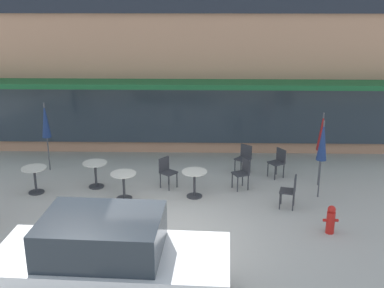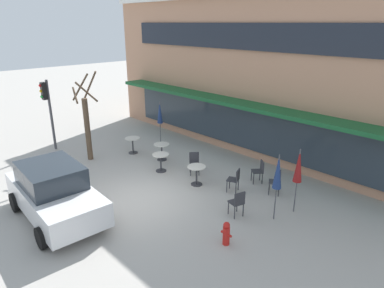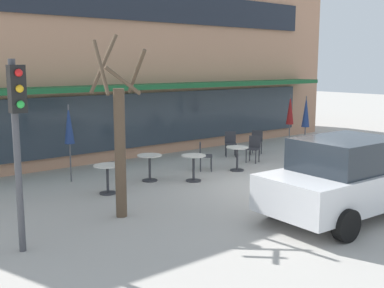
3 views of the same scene
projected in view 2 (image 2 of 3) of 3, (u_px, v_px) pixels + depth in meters
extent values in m
plane|color=#ADA8A0|center=(141.00, 199.00, 12.11)|extent=(80.00, 80.00, 0.00)
cube|color=tan|center=(299.00, 68.00, 17.37)|extent=(19.35, 8.00, 7.40)
cube|color=#19592D|center=(242.00, 104.00, 14.79)|extent=(16.44, 1.10, 0.16)
cube|color=#1E232D|center=(252.00, 37.00, 14.18)|extent=(15.48, 0.10, 1.10)
cube|color=#2D3842|center=(247.00, 128.00, 15.51)|extent=(15.48, 0.10, 1.90)
cylinder|color=#333338|center=(162.00, 159.00, 15.53)|extent=(0.44, 0.44, 0.03)
cylinder|color=#333338|center=(162.00, 152.00, 15.41)|extent=(0.07, 0.07, 0.70)
cylinder|color=silver|center=(162.00, 144.00, 15.29)|extent=(0.70, 0.70, 0.03)
cylinder|color=#333338|center=(161.00, 171.00, 14.35)|extent=(0.44, 0.44, 0.03)
cylinder|color=#333338|center=(161.00, 163.00, 14.23)|extent=(0.07, 0.07, 0.70)
cylinder|color=silver|center=(161.00, 155.00, 14.11)|extent=(0.70, 0.70, 0.03)
cylinder|color=#333338|center=(197.00, 184.00, 13.16)|extent=(0.44, 0.44, 0.03)
cylinder|color=#333338|center=(197.00, 175.00, 13.04)|extent=(0.07, 0.07, 0.70)
cylinder|color=silver|center=(197.00, 167.00, 12.92)|extent=(0.70, 0.70, 0.03)
cylinder|color=#333338|center=(133.00, 153.00, 16.34)|extent=(0.44, 0.44, 0.03)
cylinder|color=#333338|center=(133.00, 145.00, 16.22)|extent=(0.07, 0.07, 0.70)
cylinder|color=silver|center=(132.00, 138.00, 16.10)|extent=(0.70, 0.70, 0.03)
cylinder|color=#4C4C51|center=(160.00, 123.00, 17.27)|extent=(0.04, 0.04, 2.20)
cone|color=navy|center=(160.00, 112.00, 17.08)|extent=(0.28, 0.28, 1.10)
cylinder|color=#4C4C51|center=(276.00, 188.00, 10.48)|extent=(0.04, 0.04, 2.20)
cone|color=navy|center=(278.00, 171.00, 10.30)|extent=(0.28, 0.28, 1.10)
cylinder|color=#4C4C51|center=(297.00, 181.00, 10.92)|extent=(0.04, 0.04, 2.20)
cone|color=maroon|center=(299.00, 165.00, 10.73)|extent=(0.28, 0.28, 1.10)
cylinder|color=#333338|center=(269.00, 190.00, 12.27)|extent=(0.04, 0.04, 0.45)
cylinder|color=#333338|center=(269.00, 185.00, 12.58)|extent=(0.04, 0.04, 0.45)
cylinder|color=#333338|center=(279.00, 191.00, 12.19)|extent=(0.04, 0.04, 0.45)
cylinder|color=#333338|center=(279.00, 187.00, 12.50)|extent=(0.04, 0.04, 0.45)
cube|color=#333338|center=(274.00, 182.00, 12.31)|extent=(0.55, 0.55, 0.04)
cube|color=#333338|center=(280.00, 177.00, 12.19)|extent=(0.24, 0.36, 0.40)
cylinder|color=#333338|center=(199.00, 170.00, 13.87)|extent=(0.04, 0.04, 0.45)
cylinder|color=#333338|center=(191.00, 171.00, 13.84)|extent=(0.04, 0.04, 0.45)
cylinder|color=#333338|center=(198.00, 167.00, 14.18)|extent=(0.04, 0.04, 0.45)
cylinder|color=#333338|center=(190.00, 167.00, 14.16)|extent=(0.04, 0.04, 0.45)
cube|color=#333338|center=(194.00, 163.00, 13.93)|extent=(0.56, 0.56, 0.04)
cube|color=#333338|center=(194.00, 157.00, 14.03)|extent=(0.28, 0.33, 0.40)
cylinder|color=#333338|center=(228.00, 208.00, 11.06)|extent=(0.04, 0.04, 0.45)
cylinder|color=#333338|center=(237.00, 205.00, 11.21)|extent=(0.04, 0.04, 0.45)
cylinder|color=#333338|center=(235.00, 213.00, 10.78)|extent=(0.04, 0.04, 0.45)
cylinder|color=#333338|center=(243.00, 210.00, 10.93)|extent=(0.04, 0.04, 0.45)
cube|color=#333338|center=(236.00, 202.00, 10.91)|extent=(0.49, 0.49, 0.04)
cube|color=#333338|center=(240.00, 199.00, 10.69)|extent=(0.14, 0.40, 0.40)
cylinder|color=#333338|center=(227.00, 187.00, 12.48)|extent=(0.04, 0.04, 0.45)
cylinder|color=#333338|center=(229.00, 183.00, 12.78)|extent=(0.04, 0.04, 0.45)
cylinder|color=#333338|center=(236.00, 188.00, 12.36)|extent=(0.04, 0.04, 0.45)
cylinder|color=#333338|center=(238.00, 185.00, 12.66)|extent=(0.04, 0.04, 0.45)
cube|color=#333338|center=(233.00, 180.00, 12.49)|extent=(0.53, 0.53, 0.04)
cube|color=#333338|center=(238.00, 175.00, 12.35)|extent=(0.20, 0.38, 0.40)
cylinder|color=#333338|center=(254.00, 179.00, 13.10)|extent=(0.04, 0.04, 0.45)
cylinder|color=#333338|center=(251.00, 175.00, 13.42)|extent=(0.04, 0.04, 0.45)
cylinder|color=#333338|center=(262.00, 179.00, 13.13)|extent=(0.04, 0.04, 0.45)
cylinder|color=#333338|center=(260.00, 175.00, 13.45)|extent=(0.04, 0.04, 0.45)
cube|color=#333338|center=(257.00, 171.00, 13.19)|extent=(0.56, 0.56, 0.04)
cube|color=#333338|center=(262.00, 166.00, 13.13)|extent=(0.34, 0.28, 0.40)
cube|color=silver|center=(56.00, 198.00, 10.73)|extent=(4.28, 2.01, 0.76)
cube|color=#232B33|center=(51.00, 175.00, 10.59)|extent=(2.18, 1.70, 0.68)
cylinder|color=black|center=(102.00, 215.00, 10.48)|extent=(0.65, 0.25, 0.64)
cylinder|color=black|center=(42.00, 238.00, 9.37)|extent=(0.65, 0.25, 0.64)
cylinder|color=black|center=(69.00, 186.00, 12.34)|extent=(0.65, 0.25, 0.64)
cylinder|color=black|center=(15.00, 202.00, 11.23)|extent=(0.65, 0.25, 0.64)
cylinder|color=brown|center=(88.00, 130.00, 15.16)|extent=(0.24, 0.24, 2.80)
cylinder|color=brown|center=(87.00, 92.00, 14.24)|extent=(0.22, 0.91, 0.95)
cylinder|color=brown|center=(90.00, 85.00, 14.85)|extent=(0.87, 0.33, 1.28)
cylinder|color=brown|center=(80.00, 87.00, 14.83)|extent=(0.21, 0.81, 1.13)
cylinder|color=brown|center=(75.00, 95.00, 14.47)|extent=(0.76, 0.28, 0.61)
cylinder|color=#47474C|center=(51.00, 115.00, 16.31)|extent=(0.12, 0.12, 3.40)
cube|color=black|center=(44.00, 91.00, 15.80)|extent=(0.26, 0.20, 0.80)
sphere|color=red|center=(40.00, 86.00, 15.62)|extent=(0.13, 0.13, 0.13)
sphere|color=gold|center=(41.00, 91.00, 15.71)|extent=(0.13, 0.13, 0.13)
sphere|color=green|center=(42.00, 97.00, 15.79)|extent=(0.13, 0.13, 0.13)
cylinder|color=red|center=(226.00, 236.00, 9.54)|extent=(0.20, 0.20, 0.55)
sphere|color=red|center=(227.00, 225.00, 9.43)|extent=(0.19, 0.19, 0.19)
cylinder|color=red|center=(223.00, 232.00, 9.61)|extent=(0.10, 0.07, 0.07)
cylinder|color=red|center=(230.00, 236.00, 9.43)|extent=(0.10, 0.07, 0.07)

